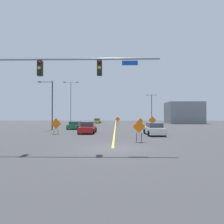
{
  "coord_description": "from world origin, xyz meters",
  "views": [
    {
      "loc": [
        0.26,
        -13.63,
        2.23
      ],
      "look_at": [
        -0.65,
        26.48,
        3.01
      ],
      "focal_mm": 31.47,
      "sensor_mm": 36.0,
      "label": 1
    }
  ],
  "objects_px": {
    "street_lamp_mid_left": "(51,102)",
    "construction_sign_right_lane": "(118,120)",
    "car_green_distant": "(75,125)",
    "construction_sign_left_shoulder": "(139,128)",
    "construction_sign_median_near": "(140,122)",
    "street_lamp_near_left": "(71,100)",
    "construction_sign_left_lane": "(152,121)",
    "car_white_mid": "(154,129)",
    "car_yellow_far": "(97,121)",
    "construction_sign_right_shoulder": "(56,124)",
    "street_lamp_far_right": "(152,106)",
    "car_red_passing": "(88,128)",
    "traffic_signal_assembly": "(41,76)"
  },
  "relations": [
    {
      "from": "car_yellow_far",
      "to": "car_white_mid",
      "type": "bearing_deg",
      "value": -74.22
    },
    {
      "from": "street_lamp_mid_left",
      "to": "construction_sign_left_lane",
      "type": "distance_m",
      "value": 18.2
    },
    {
      "from": "street_lamp_near_left",
      "to": "construction_sign_left_lane",
      "type": "xyz_separation_m",
      "value": [
        16.59,
        -5.88,
        -4.25
      ]
    },
    {
      "from": "construction_sign_median_near",
      "to": "car_white_mid",
      "type": "bearing_deg",
      "value": -90.77
    },
    {
      "from": "street_lamp_mid_left",
      "to": "car_red_passing",
      "type": "relative_size",
      "value": 1.83
    },
    {
      "from": "traffic_signal_assembly",
      "to": "street_lamp_mid_left",
      "type": "xyz_separation_m",
      "value": [
        -5.13,
        17.34,
        -0.68
      ]
    },
    {
      "from": "construction_sign_right_lane",
      "to": "construction_sign_right_shoulder",
      "type": "bearing_deg",
      "value": -108.04
    },
    {
      "from": "street_lamp_mid_left",
      "to": "car_green_distant",
      "type": "height_order",
      "value": "street_lamp_mid_left"
    },
    {
      "from": "construction_sign_left_shoulder",
      "to": "car_white_mid",
      "type": "xyz_separation_m",
      "value": [
        2.44,
        5.94,
        -0.53
      ]
    },
    {
      "from": "construction_sign_left_lane",
      "to": "car_yellow_far",
      "type": "relative_size",
      "value": 0.53
    },
    {
      "from": "street_lamp_far_right",
      "to": "car_white_mid",
      "type": "bearing_deg",
      "value": -99.69
    },
    {
      "from": "street_lamp_near_left",
      "to": "car_white_mid",
      "type": "height_order",
      "value": "street_lamp_near_left"
    },
    {
      "from": "construction_sign_right_shoulder",
      "to": "construction_sign_median_near",
      "type": "distance_m",
      "value": 18.25
    },
    {
      "from": "construction_sign_left_lane",
      "to": "construction_sign_left_shoulder",
      "type": "distance_m",
      "value": 20.03
    },
    {
      "from": "street_lamp_far_right",
      "to": "construction_sign_right_lane",
      "type": "relative_size",
      "value": 4.16
    },
    {
      "from": "street_lamp_near_left",
      "to": "car_green_distant",
      "type": "xyz_separation_m",
      "value": [
        2.89,
        -9.15,
        -5.0
      ]
    },
    {
      "from": "construction_sign_left_lane",
      "to": "car_green_distant",
      "type": "xyz_separation_m",
      "value": [
        -13.71,
        -3.28,
        -0.74
      ]
    },
    {
      "from": "construction_sign_right_lane",
      "to": "car_red_passing",
      "type": "relative_size",
      "value": 0.47
    },
    {
      "from": "construction_sign_right_lane",
      "to": "construction_sign_median_near",
      "type": "relative_size",
      "value": 1.12
    },
    {
      "from": "car_yellow_far",
      "to": "car_white_mid",
      "type": "height_order",
      "value": "car_yellow_far"
    },
    {
      "from": "traffic_signal_assembly",
      "to": "car_white_mid",
      "type": "xyz_separation_m",
      "value": [
        9.68,
        9.36,
        -4.38
      ]
    },
    {
      "from": "car_red_passing",
      "to": "street_lamp_near_left",
      "type": "bearing_deg",
      "value": 110.01
    },
    {
      "from": "traffic_signal_assembly",
      "to": "car_yellow_far",
      "type": "height_order",
      "value": "traffic_signal_assembly"
    },
    {
      "from": "street_lamp_mid_left",
      "to": "construction_sign_median_near",
      "type": "relative_size",
      "value": 4.35
    },
    {
      "from": "construction_sign_median_near",
      "to": "car_white_mid",
      "type": "distance_m",
      "value": 14.84
    },
    {
      "from": "traffic_signal_assembly",
      "to": "car_green_distant",
      "type": "bearing_deg",
      "value": 95.13
    },
    {
      "from": "street_lamp_near_left",
      "to": "car_red_passing",
      "type": "distance_m",
      "value": 18.86
    },
    {
      "from": "traffic_signal_assembly",
      "to": "construction_sign_right_shoulder",
      "type": "bearing_deg",
      "value": 101.8
    },
    {
      "from": "street_lamp_mid_left",
      "to": "car_red_passing",
      "type": "height_order",
      "value": "street_lamp_mid_left"
    },
    {
      "from": "construction_sign_left_shoulder",
      "to": "car_white_mid",
      "type": "height_order",
      "value": "construction_sign_left_shoulder"
    },
    {
      "from": "traffic_signal_assembly",
      "to": "construction_sign_left_shoulder",
      "type": "height_order",
      "value": "traffic_signal_assembly"
    },
    {
      "from": "traffic_signal_assembly",
      "to": "car_red_passing",
      "type": "height_order",
      "value": "traffic_signal_assembly"
    },
    {
      "from": "street_lamp_mid_left",
      "to": "construction_sign_left_shoulder",
      "type": "bearing_deg",
      "value": -48.37
    },
    {
      "from": "construction_sign_left_shoulder",
      "to": "construction_sign_median_near",
      "type": "relative_size",
      "value": 1.05
    },
    {
      "from": "construction_sign_right_shoulder",
      "to": "construction_sign_median_near",
      "type": "height_order",
      "value": "construction_sign_right_shoulder"
    },
    {
      "from": "street_lamp_near_left",
      "to": "car_yellow_far",
      "type": "height_order",
      "value": "street_lamp_near_left"
    },
    {
      "from": "car_green_distant",
      "to": "street_lamp_mid_left",
      "type": "bearing_deg",
      "value": -146.02
    },
    {
      "from": "street_lamp_far_right",
      "to": "construction_sign_median_near",
      "type": "distance_m",
      "value": 19.95
    },
    {
      "from": "street_lamp_far_right",
      "to": "construction_sign_right_shoulder",
      "type": "xyz_separation_m",
      "value": [
        -17.62,
        -32.47,
        -3.71
      ]
    },
    {
      "from": "construction_sign_median_near",
      "to": "car_green_distant",
      "type": "xyz_separation_m",
      "value": [
        -11.64,
        -4.57,
        -0.51
      ]
    },
    {
      "from": "construction_sign_right_shoulder",
      "to": "car_red_passing",
      "type": "relative_size",
      "value": 0.46
    },
    {
      "from": "street_lamp_mid_left",
      "to": "car_green_distant",
      "type": "bearing_deg",
      "value": 33.98
    },
    {
      "from": "traffic_signal_assembly",
      "to": "car_green_distant",
      "type": "distance_m",
      "value": 20.18
    },
    {
      "from": "car_red_passing",
      "to": "car_yellow_far",
      "type": "distance_m",
      "value": 33.9
    },
    {
      "from": "construction_sign_right_lane",
      "to": "construction_sign_left_lane",
      "type": "height_order",
      "value": "construction_sign_left_lane"
    },
    {
      "from": "construction_sign_left_lane",
      "to": "construction_sign_median_near",
      "type": "distance_m",
      "value": 2.45
    },
    {
      "from": "street_lamp_mid_left",
      "to": "construction_sign_right_lane",
      "type": "bearing_deg",
      "value": 57.84
    },
    {
      "from": "street_lamp_far_right",
      "to": "car_yellow_far",
      "type": "height_order",
      "value": "street_lamp_far_right"
    },
    {
      "from": "street_lamp_mid_left",
      "to": "construction_sign_left_shoulder",
      "type": "height_order",
      "value": "street_lamp_mid_left"
    },
    {
      "from": "construction_sign_median_near",
      "to": "car_red_passing",
      "type": "height_order",
      "value": "construction_sign_median_near"
    }
  ]
}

